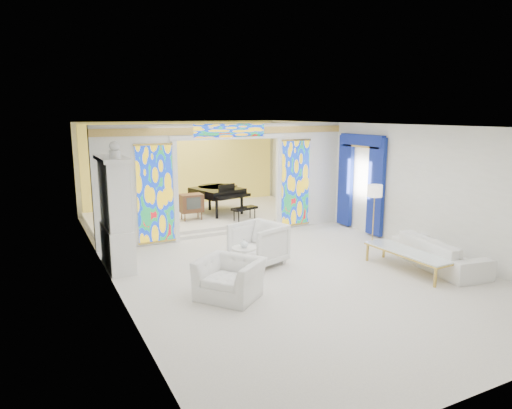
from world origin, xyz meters
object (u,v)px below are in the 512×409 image
coffee_table (408,253)px  tv_console (191,203)px  sofa (439,252)px  armchair_right (258,244)px  armchair_left (230,278)px  china_cabinet (116,214)px  grand_piano (219,192)px

coffee_table → tv_console: tv_console is taller
sofa → coffee_table: bearing=91.0°
armchair_right → armchair_left: bearing=-60.7°
tv_console → armchair_left: bearing=-101.6°
china_cabinet → sofa: china_cabinet is taller
sofa → tv_console: tv_console is taller
armchair_left → grand_piano: 6.46m
tv_console → coffee_table: bearing=-64.6°
grand_piano → tv_console: size_ratio=3.51×
china_cabinet → armchair_left: china_cabinet is taller
armchair_left → armchair_right: size_ratio=1.07×
sofa → armchair_right: bearing=69.7°
china_cabinet → armchair_left: size_ratio=2.51×
armchair_left → coffee_table: 3.90m
sofa → grand_piano: grand_piano is taller
armchair_right → grand_piano: size_ratio=0.38×
armchair_right → tv_console: bearing=164.1°
tv_console → armchair_right: bearing=-87.7°
coffee_table → armchair_right: bearing=145.0°
china_cabinet → coffee_table: bearing=-29.3°
armchair_left → sofa: armchair_left is taller
china_cabinet → armchair_right: (2.77, -1.20, -0.71)m
armchair_right → sofa: armchair_right is taller
china_cabinet → grand_piano: bearing=42.6°
armchair_right → sofa: bearing=42.4°
coffee_table → china_cabinet: bearing=150.7°
coffee_table → grand_piano: (-1.62, 6.45, 0.43)m
armchair_left → grand_piano: grand_piano is taller
armchair_right → sofa: 3.91m
armchair_left → grand_piano: (2.26, 6.04, 0.49)m
coffee_table → grand_piano: size_ratio=0.75×
china_cabinet → armchair_left: bearing=-60.3°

